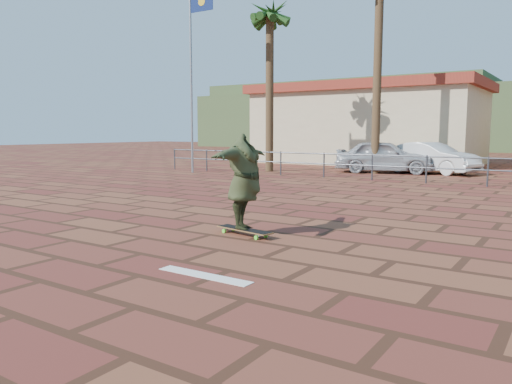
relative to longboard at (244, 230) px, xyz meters
The scene contains 11 objects.
ground 1.18m from the longboard, 75.20° to the right, with size 120.00×120.00×0.00m, color brown.
paint_stripe 2.54m from the longboard, 66.83° to the right, with size 1.40×0.22×0.01m, color white.
guardrail 10.88m from the longboard, 88.42° to the left, with size 24.06×0.06×1.00m.
flagpole 14.48m from the longboard, 134.15° to the left, with size 1.30×0.10×8.00m.
palm_far_left 15.81m from the longboard, 120.21° to the left, with size 2.40×2.40×8.25m.
building_west 21.74m from the longboard, 105.28° to the left, with size 12.60×7.60×4.50m.
hill_back 59.13m from the longboard, 111.58° to the left, with size 35.00×14.00×8.00m, color #384C28.
longboard is the anchor object (origin of this frame).
skateboarder 0.87m from the longboard, 104.04° to the left, with size 2.08×0.57×1.70m, color #31391E.
car_silver 14.69m from the longboard, 99.73° to the left, with size 1.72×4.27×1.45m, color #A7ABAE.
car_white 15.39m from the longboard, 92.61° to the left, with size 1.44×4.12×1.36m, color silver.
Camera 1 is at (4.69, -6.03, 1.85)m, focal length 35.00 mm.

